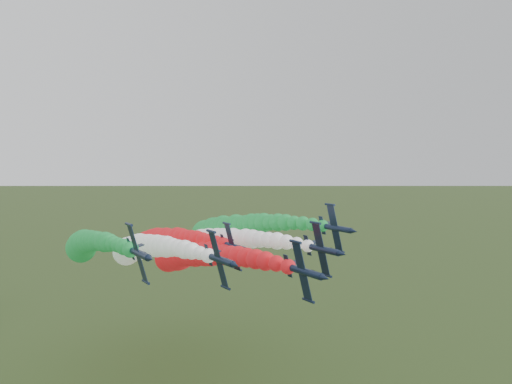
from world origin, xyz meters
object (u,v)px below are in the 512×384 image
jet_inner_left (137,249)px  jet_trail (156,241)px  jet_lead (185,256)px  jet_inner_right (204,243)px  jet_outer_right (223,229)px  jet_outer_left (84,245)px

jet_inner_left → jet_trail: jet_inner_left is taller
jet_lead → jet_trail: size_ratio=1.00×
jet_lead → jet_inner_right: (9.05, 7.69, 1.19)m
jet_outer_right → jet_inner_left: bearing=-169.6°
jet_inner_left → jet_outer_right: (27.35, 5.00, 2.13)m
jet_inner_right → jet_outer_left: bearing=160.6°
jet_lead → jet_inner_left: jet_inner_left is taller
jet_lead → jet_outer_left: size_ratio=1.00×
jet_inner_left → jet_trail: bearing=53.8°
jet_outer_left → jet_outer_right: size_ratio=0.99×
jet_inner_left → jet_lead: bearing=-49.1°
jet_inner_left → jet_inner_right: size_ratio=1.00×
jet_lead → jet_outer_right: bearing=38.7°
jet_inner_left → jet_trail: size_ratio=1.00×
jet_trail → jet_outer_right: bearing=-32.8°
jet_lead → jet_inner_right: size_ratio=1.00×
jet_outer_right → jet_trail: size_ratio=1.00×
jet_inner_left → jet_outer_right: bearing=10.4°
jet_lead → jet_outer_right: jet_outer_right is taller
jet_lead → jet_trail: (2.59, 25.37, -0.34)m
jet_outer_left → jet_inner_right: bearing=-19.4°
jet_inner_right → jet_trail: jet_inner_right is taller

